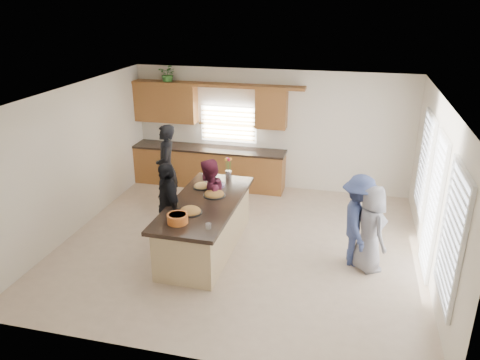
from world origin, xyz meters
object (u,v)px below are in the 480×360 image
(salad_bowl, at_px, (178,218))
(woman_right_back, at_px, (358,221))
(woman_left_front, at_px, (168,208))
(island, at_px, (206,226))
(woman_left_mid, at_px, (209,200))
(woman_right_front, at_px, (370,229))
(woman_left_back, at_px, (167,167))

(salad_bowl, relative_size, woman_right_back, 0.21)
(woman_right_back, bearing_deg, woman_left_front, 91.54)
(island, relative_size, woman_left_mid, 1.72)
(woman_left_front, xyz_separation_m, woman_right_front, (3.46, 0.22, -0.09))
(woman_left_mid, height_order, woman_left_front, woman_left_front)
(island, xyz_separation_m, woman_left_back, (-1.36, 1.58, 0.47))
(woman_left_back, xyz_separation_m, woman_left_mid, (1.30, -1.16, -0.13))
(salad_bowl, xyz_separation_m, woman_left_mid, (0.10, 1.32, -0.25))
(woman_left_back, relative_size, woman_right_back, 1.14)
(island, distance_m, woman_right_back, 2.67)
(island, bearing_deg, salad_bowl, -99.50)
(island, bearing_deg, woman_left_front, -161.80)
(island, xyz_separation_m, woman_right_back, (2.64, 0.15, 0.36))
(salad_bowl, bearing_deg, woman_left_back, 115.83)
(island, relative_size, woman_left_back, 1.48)
(salad_bowl, relative_size, woman_left_front, 0.20)
(salad_bowl, distance_m, woman_right_front, 3.16)
(woman_left_mid, xyz_separation_m, woman_left_front, (-0.56, -0.61, 0.05))
(salad_bowl, height_order, woman_right_front, woman_right_front)
(woman_left_back, xyz_separation_m, woman_right_front, (4.21, -1.56, -0.17))
(woman_left_back, height_order, woman_left_mid, woman_left_back)
(island, xyz_separation_m, woman_left_mid, (-0.06, 0.41, 0.33))
(island, distance_m, woman_left_front, 0.76)
(island, height_order, woman_left_back, woman_left_back)
(woman_left_front, xyz_separation_m, woman_right_back, (3.26, 0.35, -0.03))
(island, relative_size, woman_left_front, 1.61)
(woman_left_back, bearing_deg, woman_right_back, 50.29)
(woman_left_back, bearing_deg, woman_right_front, 49.58)
(woman_left_front, relative_size, woman_right_back, 1.04)
(woman_left_back, bearing_deg, woman_left_front, 2.69)
(island, height_order, woman_left_mid, woman_left_mid)
(woman_left_front, height_order, woman_right_back, woman_left_front)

